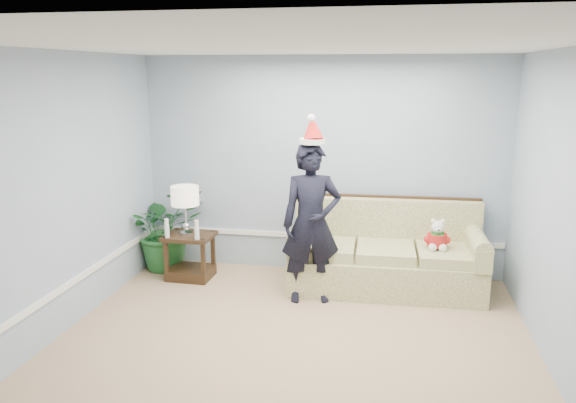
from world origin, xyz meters
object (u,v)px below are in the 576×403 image
(side_table, at_px, (190,261))
(teddy_bear, at_px, (437,238))
(sofa, at_px, (385,257))
(houseplant, at_px, (166,228))
(table_lamp, at_px, (185,198))
(man, at_px, (311,224))

(side_table, bearing_deg, teddy_bear, 0.23)
(sofa, xyz_separation_m, houseplant, (-2.79, 0.16, 0.16))
(table_lamp, relative_size, teddy_bear, 1.69)
(houseplant, relative_size, man, 0.60)
(houseplant, bearing_deg, man, -19.42)
(teddy_bear, bearing_deg, table_lamp, 177.88)
(sofa, xyz_separation_m, table_lamp, (-2.40, -0.15, 0.65))
(sofa, height_order, houseplant, houseplant)
(man, bearing_deg, sofa, 18.88)
(sofa, xyz_separation_m, man, (-0.81, -0.54, 0.52))
(table_lamp, xyz_separation_m, teddy_bear, (2.97, 0.02, -0.35))
(table_lamp, bearing_deg, side_table, 22.19)
(table_lamp, height_order, man, man)
(side_table, bearing_deg, sofa, 3.22)
(sofa, height_order, teddy_bear, sofa)
(table_lamp, distance_m, teddy_bear, 2.99)
(sofa, distance_m, table_lamp, 2.49)
(side_table, distance_m, teddy_bear, 2.97)
(side_table, relative_size, teddy_bear, 1.67)
(table_lamp, relative_size, houseplant, 0.57)
(table_lamp, bearing_deg, houseplant, 141.95)
(side_table, xyz_separation_m, man, (1.56, -0.41, 0.67))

